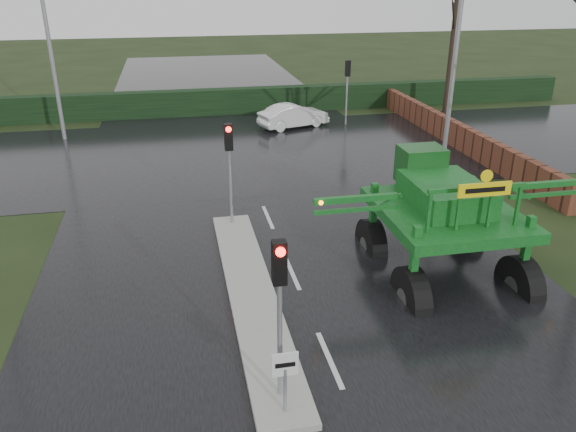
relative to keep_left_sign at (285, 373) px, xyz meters
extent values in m
plane|color=black|center=(1.30, 1.50, -1.06)|extent=(140.00, 140.00, 0.00)
cube|color=black|center=(1.30, 11.50, -1.05)|extent=(14.00, 80.00, 0.02)
cube|color=black|center=(1.30, 17.50, -1.05)|extent=(80.00, 12.00, 0.02)
cube|color=gray|center=(0.00, 4.50, -0.97)|extent=(1.20, 10.00, 0.16)
cube|color=black|center=(1.30, 25.50, -0.31)|extent=(44.00, 0.90, 1.50)
cube|color=#592D1E|center=(11.80, 17.50, -0.46)|extent=(0.40, 20.00, 1.20)
cylinder|color=gray|center=(0.00, 0.00, -0.41)|extent=(0.07, 0.07, 1.00)
cube|color=silver|center=(0.00, 0.00, 0.19)|extent=(0.50, 0.04, 0.50)
cube|color=black|center=(0.00, -0.02, 0.19)|extent=(0.38, 0.01, 0.10)
cylinder|color=gray|center=(0.00, 0.50, 0.69)|extent=(0.10, 0.10, 3.50)
cube|color=black|center=(0.00, 0.50, 2.04)|extent=(0.26, 0.22, 0.85)
sphere|color=#FF0C07|center=(0.00, 0.37, 2.32)|extent=(0.18, 0.18, 0.18)
cylinder|color=gray|center=(0.00, 9.00, 0.69)|extent=(0.10, 0.10, 3.50)
cube|color=black|center=(0.00, 9.00, 2.04)|extent=(0.26, 0.22, 0.85)
sphere|color=#FF0C07|center=(0.00, 8.87, 2.32)|extent=(0.18, 0.18, 0.18)
cylinder|color=gray|center=(7.80, 21.50, 0.69)|extent=(0.10, 0.10, 3.50)
cube|color=black|center=(7.80, 21.50, 2.04)|extent=(0.26, 0.22, 0.85)
sphere|color=#FF0C07|center=(7.80, 21.63, 2.32)|extent=(0.18, 0.18, 0.18)
cylinder|color=gray|center=(9.80, 13.50, 3.94)|extent=(0.20, 0.20, 10.00)
cylinder|color=gray|center=(-7.20, 21.50, 3.94)|extent=(0.20, 0.20, 10.00)
cylinder|color=black|center=(14.30, 22.50, 3.94)|extent=(0.32, 0.32, 10.00)
cylinder|color=black|center=(2.49, 5.09, -0.18)|extent=(0.49, 1.75, 1.75)
cylinder|color=#595B56|center=(2.49, 5.09, -0.18)|extent=(0.52, 0.61, 0.61)
cube|color=#0D4C20|center=(2.49, 5.09, 0.91)|extent=(0.19, 0.19, 2.01)
cylinder|color=black|center=(5.64, 5.07, -0.18)|extent=(0.49, 1.75, 1.75)
cylinder|color=#595B56|center=(5.64, 5.07, -0.18)|extent=(0.52, 0.61, 0.61)
cube|color=#0D4C20|center=(5.64, 5.07, 0.91)|extent=(0.19, 0.19, 2.01)
cylinder|color=black|center=(2.48, 1.95, -0.18)|extent=(0.49, 1.75, 1.75)
cylinder|color=#595B56|center=(2.48, 1.95, -0.18)|extent=(0.52, 0.61, 0.61)
cube|color=#0D4C20|center=(2.48, 1.95, 0.91)|extent=(0.19, 0.19, 2.01)
cylinder|color=black|center=(5.62, 1.93, -0.18)|extent=(0.49, 1.75, 1.75)
cylinder|color=#595B56|center=(5.62, 1.93, -0.18)|extent=(0.52, 0.61, 0.61)
cube|color=#0D4C20|center=(5.62, 1.93, 0.91)|extent=(0.19, 0.19, 2.01)
cube|color=#0D4C20|center=(4.06, 3.51, 1.47)|extent=(3.69, 4.21, 0.31)
cube|color=#0D4C20|center=(4.06, 3.69, 1.95)|extent=(1.93, 2.63, 0.79)
cube|color=#104414|center=(4.07, 5.43, 2.26)|extent=(1.31, 1.05, 1.13)
cube|color=#0D4C20|center=(4.05, 2.11, 2.74)|extent=(2.62, 0.12, 0.10)
cube|color=#0D4C20|center=(1.26, 3.18, 2.26)|extent=(2.27, 0.17, 0.16)
sphere|color=orange|center=(0.30, 3.09, 2.26)|extent=(0.12, 0.12, 0.12)
cube|color=#0D4C20|center=(6.85, 3.15, 2.26)|extent=(2.27, 0.17, 0.16)
sphere|color=orange|center=(7.81, 3.06, 2.26)|extent=(0.12, 0.12, 0.12)
cube|color=yellow|center=(4.05, 1.77, 2.83)|extent=(1.40, 0.06, 0.35)
cube|color=black|center=(4.05, 1.77, 2.83)|extent=(1.05, 0.01, 0.12)
cylinder|color=yellow|center=(4.05, 1.77, 3.18)|extent=(0.31, 0.04, 0.31)
imported|color=white|center=(4.80, 21.47, -1.06)|extent=(4.10, 2.50, 1.28)
camera|label=1|loc=(-1.63, -8.18, 6.79)|focal=35.00mm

